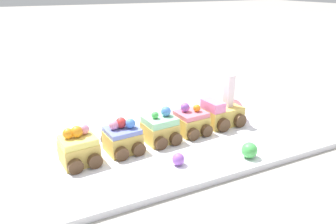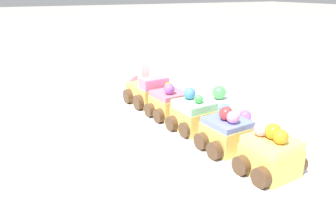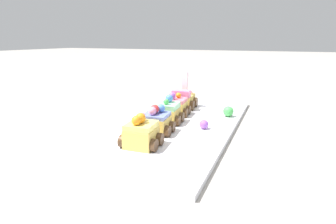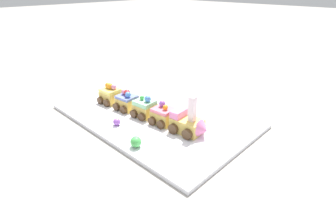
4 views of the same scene
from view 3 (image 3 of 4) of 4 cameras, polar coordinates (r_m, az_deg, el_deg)
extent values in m
plane|color=gray|center=(0.73, -1.73, -2.56)|extent=(10.00, 10.00, 0.00)
cube|color=white|center=(0.73, -1.74, -2.12)|extent=(0.62, 0.40, 0.01)
cube|color=#E0BC56|center=(0.85, 3.39, 2.33)|extent=(0.09, 0.07, 0.04)
cube|color=pink|center=(0.82, 2.90, 4.02)|extent=(0.03, 0.06, 0.02)
cone|color=pink|center=(0.90, 4.29, 3.42)|extent=(0.03, 0.05, 0.05)
cube|color=white|center=(0.86, 3.69, 4.49)|extent=(0.02, 0.02, 0.02)
cube|color=white|center=(0.86, 3.71, 5.70)|extent=(0.02, 0.02, 0.02)
cube|color=white|center=(0.85, 3.73, 6.91)|extent=(0.02, 0.02, 0.02)
cube|color=white|center=(0.85, 3.76, 8.14)|extent=(0.02, 0.02, 0.02)
cylinder|color=#4C331E|center=(0.87, 6.00, 2.17)|extent=(0.03, 0.01, 0.03)
cylinder|color=#4C331E|center=(0.88, 1.64, 2.50)|extent=(0.03, 0.01, 0.03)
cylinder|color=#4C331E|center=(0.82, 5.27, 1.42)|extent=(0.03, 0.01, 0.03)
cylinder|color=#4C331E|center=(0.84, 0.68, 1.79)|extent=(0.03, 0.01, 0.03)
cube|color=#E0BC56|center=(0.77, 1.69, 0.81)|extent=(0.07, 0.06, 0.04)
cube|color=#E57084|center=(0.76, 1.71, 2.57)|extent=(0.07, 0.06, 0.01)
sphere|color=#9956C6|center=(0.75, 0.92, 3.55)|extent=(0.02, 0.02, 0.02)
sphere|color=orange|center=(0.77, 2.29, 3.65)|extent=(0.02, 0.02, 0.02)
cylinder|color=#4C331E|center=(0.78, 4.49, 0.47)|extent=(0.03, 0.01, 0.03)
cylinder|color=#4C331E|center=(0.80, -0.33, 0.87)|extent=(0.03, 0.01, 0.03)
cylinder|color=#4C331E|center=(0.75, 3.84, -0.19)|extent=(0.03, 0.01, 0.03)
cylinder|color=#4C331E|center=(0.76, -1.16, 0.25)|extent=(0.03, 0.01, 0.03)
cube|color=#E0BC56|center=(0.70, -0.15, -0.74)|extent=(0.07, 0.06, 0.04)
cube|color=#93DBA3|center=(0.69, -0.15, 1.34)|extent=(0.07, 0.06, 0.01)
sphere|color=#4CBC56|center=(0.68, -0.40, 2.28)|extent=(0.02, 0.02, 0.01)
sphere|color=#4C84E0|center=(0.70, 0.16, 2.93)|extent=(0.02, 0.02, 0.02)
cylinder|color=#4C331E|center=(0.71, 2.95, -1.10)|extent=(0.03, 0.01, 0.03)
cylinder|color=#4C331E|center=(0.73, -2.30, -0.62)|extent=(0.03, 0.01, 0.03)
cylinder|color=#4C331E|center=(0.67, 2.17, -1.91)|extent=(0.03, 0.01, 0.03)
cylinder|color=#4C331E|center=(0.69, -3.30, -1.38)|extent=(0.03, 0.01, 0.03)
cube|color=#E0BC56|center=(0.62, -2.59, -2.80)|extent=(0.07, 0.06, 0.04)
cube|color=#6B7AC6|center=(0.61, -2.61, -0.70)|extent=(0.07, 0.06, 0.01)
sphere|color=pink|center=(0.60, -3.40, 0.22)|extent=(0.02, 0.02, 0.02)
sphere|color=red|center=(0.61, -2.91, 0.67)|extent=(0.02, 0.02, 0.02)
sphere|color=#4C84E0|center=(0.62, -1.53, 0.84)|extent=(0.02, 0.02, 0.02)
cylinder|color=#4C331E|center=(0.63, 0.92, -3.18)|extent=(0.03, 0.01, 0.03)
cylinder|color=#4C331E|center=(0.65, -4.87, -2.56)|extent=(0.03, 0.01, 0.03)
cylinder|color=#4C331E|center=(0.60, -0.08, -4.20)|extent=(0.03, 0.01, 0.03)
cylinder|color=#4C331E|center=(0.62, -6.13, -3.51)|extent=(0.03, 0.01, 0.03)
cube|color=#E0BC56|center=(0.55, -5.80, -5.49)|extent=(0.07, 0.06, 0.04)
cube|color=#EFE066|center=(0.54, -5.87, -2.99)|extent=(0.07, 0.06, 0.01)
sphere|color=orange|center=(0.52, -6.94, -1.84)|extent=(0.02, 0.02, 0.02)
sphere|color=orange|center=(0.53, -6.00, -1.32)|extent=(0.02, 0.02, 0.02)
sphere|color=pink|center=(0.55, -5.93, -0.92)|extent=(0.02, 0.02, 0.02)
cylinder|color=#4C331E|center=(0.55, -1.76, -5.91)|extent=(0.03, 0.01, 0.03)
cylinder|color=#4C331E|center=(0.58, -8.21, -5.07)|extent=(0.03, 0.01, 0.03)
cylinder|color=#4C331E|center=(0.52, -3.07, -7.23)|extent=(0.03, 0.01, 0.03)
cylinder|color=#4C331E|center=(0.55, -9.83, -6.26)|extent=(0.03, 0.01, 0.03)
sphere|color=#4CBC56|center=(0.77, 13.00, 0.13)|extent=(0.03, 0.03, 0.03)
sphere|color=#9956C6|center=(0.66, 7.82, -2.68)|extent=(0.02, 0.02, 0.02)
camera|label=1|loc=(0.47, 66.32, 17.84)|focal=35.00mm
camera|label=2|loc=(0.57, -51.15, 11.51)|focal=35.00mm
camera|label=4|loc=(1.23, 36.70, 20.91)|focal=28.00mm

